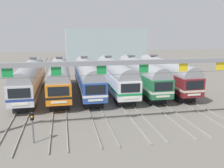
{
  "coord_description": "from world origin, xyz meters",
  "views": [
    {
      "loc": [
        -5.44,
        -35.19,
        9.09
      ],
      "look_at": [
        1.17,
        -2.5,
        1.81
      ],
      "focal_mm": 38.91,
      "sensor_mm": 36.0,
      "label": 1
    }
  ],
  "objects": [
    {
      "name": "ground_plane",
      "position": [
        0.0,
        0.0,
        0.0
      ],
      "size": [
        160.0,
        160.0,
        0.0
      ],
      "primitive_type": "plane",
      "color": "slate"
    },
    {
      "name": "yard_signal_mast",
      "position": [
        -8.11,
        -15.64,
        1.88
      ],
      "size": [
        0.28,
        0.35,
        2.68
      ],
      "color": "#59595E",
      "rests_on": "ground"
    },
    {
      "name": "catenary_gantry",
      "position": [
        0.0,
        -13.5,
        5.35
      ],
      "size": [
        25.53,
        0.44,
        6.97
      ],
      "color": "gray",
      "rests_on": "ground"
    },
    {
      "name": "commuter_train_maroon",
      "position": [
        10.14,
        -0.0,
        2.69
      ],
      "size": [
        2.88,
        18.06,
        5.05
      ],
      "color": "maroon",
      "rests_on": "ground"
    },
    {
      "name": "maintenance_building",
      "position": [
        6.97,
        36.78,
        4.9
      ],
      "size": [
        23.02,
        10.0,
        9.8
      ],
      "primitive_type": "cube",
      "color": "#9EB2B7",
      "rests_on": "ground"
    },
    {
      "name": "commuter_train_silver",
      "position": [
        -10.14,
        -0.0,
        2.69
      ],
      "size": [
        2.88,
        18.06,
        5.05
      ],
      "color": "silver",
      "rests_on": "ground"
    },
    {
      "name": "commuter_train_orange",
      "position": [
        -6.09,
        -0.0,
        2.69
      ],
      "size": [
        2.88,
        18.06,
        5.05
      ],
      "color": "orange",
      "rests_on": "ground"
    },
    {
      "name": "commuter_train_white",
      "position": [
        2.03,
        -0.0,
        2.69
      ],
      "size": [
        2.88,
        18.06,
        5.05
      ],
      "color": "white",
      "rests_on": "ground"
    },
    {
      "name": "commuter_train_blue",
      "position": [
        -2.03,
        -0.0,
        2.69
      ],
      "size": [
        2.88,
        18.06,
        5.05
      ],
      "color": "#284C9E",
      "rests_on": "ground"
    },
    {
      "name": "commuter_train_green",
      "position": [
        6.09,
        -0.0,
        2.69
      ],
      "size": [
        2.88,
        18.06,
        5.05
      ],
      "color": "#236B42",
      "rests_on": "ground"
    },
    {
      "name": "track_bed",
      "position": [
        -0.0,
        17.0,
        0.07
      ],
      "size": [
        21.79,
        70.0,
        0.15
      ],
      "color": "gray",
      "rests_on": "ground"
    }
  ]
}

